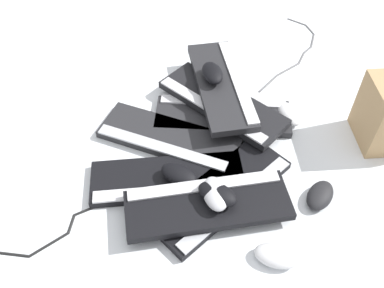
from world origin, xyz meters
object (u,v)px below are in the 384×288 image
Objects in this scene: keyboard_5 at (208,204)px; mouse_3 at (275,257)px; keyboard_6 at (222,85)px; mouse_0 at (217,194)px; keyboard_0 at (168,179)px; mouse_4 at (289,114)px; keyboard_1 at (222,193)px; mouse_5 at (320,195)px; keyboard_3 at (168,138)px; mouse_2 at (215,194)px; mouse_6 at (212,73)px; keyboard_4 at (222,103)px; mouse_1 at (179,174)px; keyboard_2 at (223,116)px.

mouse_3 is at bearing 105.11° from keyboard_5.
mouse_0 is (0.28, 0.35, 0.01)m from keyboard_6.
keyboard_0 is 4.16× the size of mouse_4.
mouse_5 reaches higher than keyboard_1.
mouse_5 is (-0.23, 0.43, 0.01)m from keyboard_3.
mouse_2 is 1.00× the size of mouse_4.
mouse_6 is at bearing -127.75° from keyboard_5.
keyboard_3 is 0.22m from keyboard_4.
mouse_5 is (-0.29, 0.27, -0.03)m from mouse_1.
mouse_6 is (-0.23, -0.58, 0.09)m from mouse_3.
keyboard_6 reaches higher than mouse_5.
keyboard_0 and keyboard_2 have the same top height.
mouse_6 is at bearing -122.19° from keyboard_1.
keyboard_5 is at bearing 104.74° from mouse_2.
keyboard_5 is 4.20× the size of mouse_2.
mouse_1 is (0.31, 0.22, -0.02)m from keyboard_6.
keyboard_4 is (-0.21, -0.01, 0.03)m from keyboard_3.
keyboard_3 is 0.26m from mouse_6.
keyboard_6 is (-0.30, -0.34, 0.03)m from keyboard_5.
keyboard_5 is at bearing 46.15° from keyboard_2.
mouse_2 is at bearing 49.00° from keyboard_2.
keyboard_2 is at bearing 115.57° from mouse_0.
keyboard_0 is at bearing 175.52° from mouse_0.
keyboard_5 is at bearing 47.31° from keyboard_4.
mouse_1 is 1.00× the size of mouse_5.
keyboard_5 reaches higher than mouse_4.
mouse_6 reaches higher than keyboard_0.
keyboard_4 is 1.00× the size of keyboard_5.
keyboard_4 is (-0.01, -0.02, 0.03)m from keyboard_2.
mouse_0 reaches higher than mouse_3.
mouse_6 is at bearing -159.54° from keyboard_3.
mouse_6 is (0.02, -0.03, 0.04)m from keyboard_6.
keyboard_2 is at bearing -127.69° from keyboard_1.
keyboard_4 is 4.21× the size of mouse_5.
keyboard_1 is 0.27m from mouse_5.
mouse_3 is at bearing -30.19° from mouse_4.
keyboard_5 reaches higher than mouse_3.
keyboard_5 is 4.20× the size of mouse_6.
keyboard_3 is 4.09× the size of mouse_1.
mouse_1 is at bearing 151.68° from mouse_3.
keyboard_0 is 0.99× the size of keyboard_4.
keyboard_1 is at bearing 127.92° from keyboard_0.
keyboard_0 is 0.99× the size of keyboard_5.
keyboard_6 is at bearing -80.73° from mouse_1.
keyboard_0 is 0.05m from mouse_1.
mouse_0 is at bearing 51.22° from keyboard_6.
keyboard_6 is (-0.05, -0.07, 0.06)m from keyboard_2.
mouse_5 is at bearing 87.67° from keyboard_6.
mouse_3 is 1.00× the size of mouse_4.
keyboard_3 is at bearing -93.11° from mouse_4.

